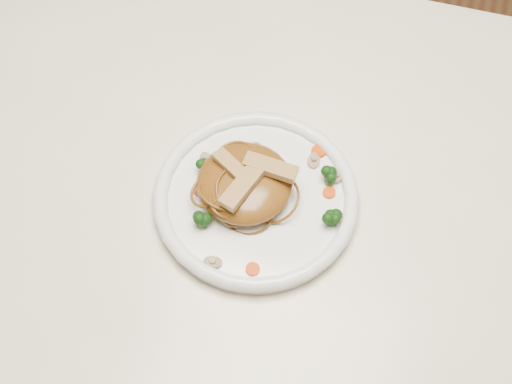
# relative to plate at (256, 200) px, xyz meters

# --- Properties ---
(ground) EXTENTS (4.00, 4.00, 0.00)m
(ground) POSITION_rel_plate_xyz_m (0.03, 0.05, -0.76)
(ground) COLOR brown
(ground) RESTS_ON ground
(table) EXTENTS (1.20, 0.80, 0.75)m
(table) POSITION_rel_plate_xyz_m (0.03, 0.05, -0.11)
(table) COLOR white
(table) RESTS_ON ground
(plate) EXTENTS (0.34, 0.34, 0.02)m
(plate) POSITION_rel_plate_xyz_m (0.00, 0.00, 0.00)
(plate) COLOR white
(plate) RESTS_ON table
(noodle_mound) EXTENTS (0.16, 0.16, 0.04)m
(noodle_mound) POSITION_rel_plate_xyz_m (-0.02, 0.01, 0.03)
(noodle_mound) COLOR brown
(noodle_mound) RESTS_ON plate
(chicken_a) EXTENTS (0.07, 0.03, 0.01)m
(chicken_a) POSITION_rel_plate_xyz_m (0.01, 0.02, 0.06)
(chicken_a) COLOR tan
(chicken_a) RESTS_ON noodle_mound
(chicken_b) EXTENTS (0.06, 0.05, 0.01)m
(chicken_b) POSITION_rel_plate_xyz_m (-0.04, 0.01, 0.05)
(chicken_b) COLOR tan
(chicken_b) RESTS_ON noodle_mound
(chicken_c) EXTENTS (0.05, 0.08, 0.01)m
(chicken_c) POSITION_rel_plate_xyz_m (-0.01, -0.01, 0.06)
(chicken_c) COLOR tan
(chicken_c) RESTS_ON noodle_mound
(broccoli_0) EXTENTS (0.04, 0.04, 0.03)m
(broccoli_0) POSITION_rel_plate_xyz_m (0.09, 0.05, 0.03)
(broccoli_0) COLOR black
(broccoli_0) RESTS_ON plate
(broccoli_1) EXTENTS (0.03, 0.03, 0.03)m
(broccoli_1) POSITION_rel_plate_xyz_m (-0.08, 0.02, 0.02)
(broccoli_1) COLOR black
(broccoli_1) RESTS_ON plate
(broccoli_2) EXTENTS (0.03, 0.03, 0.03)m
(broccoli_2) POSITION_rel_plate_xyz_m (-0.06, -0.06, 0.02)
(broccoli_2) COLOR black
(broccoli_2) RESTS_ON plate
(broccoli_3) EXTENTS (0.03, 0.03, 0.03)m
(broccoli_3) POSITION_rel_plate_xyz_m (0.11, -0.01, 0.02)
(broccoli_3) COLOR black
(broccoli_3) RESTS_ON plate
(carrot_0) EXTENTS (0.02, 0.02, 0.00)m
(carrot_0) POSITION_rel_plate_xyz_m (0.07, 0.09, 0.01)
(carrot_0) COLOR red
(carrot_0) RESTS_ON plate
(carrot_1) EXTENTS (0.02, 0.02, 0.00)m
(carrot_1) POSITION_rel_plate_xyz_m (-0.08, -0.01, 0.01)
(carrot_1) COLOR red
(carrot_1) RESTS_ON plate
(carrot_2) EXTENTS (0.02, 0.02, 0.00)m
(carrot_2) POSITION_rel_plate_xyz_m (0.09, 0.03, 0.01)
(carrot_2) COLOR red
(carrot_2) RESTS_ON plate
(carrot_3) EXTENTS (0.02, 0.02, 0.00)m
(carrot_3) POSITION_rel_plate_xyz_m (-0.02, 0.07, 0.01)
(carrot_3) COLOR red
(carrot_3) RESTS_ON plate
(carrot_4) EXTENTS (0.02, 0.02, 0.00)m
(carrot_4) POSITION_rel_plate_xyz_m (0.02, -0.10, 0.01)
(carrot_4) COLOR red
(carrot_4) RESTS_ON plate
(mushroom_0) EXTENTS (0.03, 0.03, 0.01)m
(mushroom_0) POSITION_rel_plate_xyz_m (-0.03, -0.11, 0.01)
(mushroom_0) COLOR gray
(mushroom_0) RESTS_ON plate
(mushroom_1) EXTENTS (0.02, 0.02, 0.01)m
(mushroom_1) POSITION_rel_plate_xyz_m (0.10, 0.06, 0.01)
(mushroom_1) COLOR gray
(mushroom_1) RESTS_ON plate
(mushroom_2) EXTENTS (0.03, 0.03, 0.01)m
(mushroom_2) POSITION_rel_plate_xyz_m (-0.08, 0.04, 0.01)
(mushroom_2) COLOR gray
(mushroom_2) RESTS_ON plate
(mushroom_3) EXTENTS (0.03, 0.03, 0.01)m
(mushroom_3) POSITION_rel_plate_xyz_m (0.06, 0.08, 0.01)
(mushroom_3) COLOR gray
(mushroom_3) RESTS_ON plate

